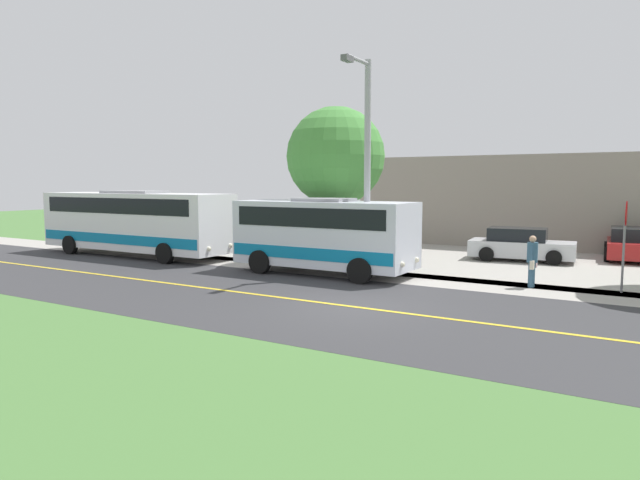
{
  "coord_description": "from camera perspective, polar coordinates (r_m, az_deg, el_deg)",
  "views": [
    {
      "loc": [
        13.71,
        7.13,
        3.46
      ],
      "look_at": [
        -3.5,
        -3.16,
        1.4
      ],
      "focal_mm": 31.67,
      "sensor_mm": 36.0,
      "label": 1
    }
  ],
  "objects": [
    {
      "name": "ground_plane",
      "position": [
        15.83,
        3.34,
        -6.77
      ],
      "size": [
        120.0,
        120.0,
        0.0
      ],
      "primitive_type": "plane",
      "color": "#477238"
    },
    {
      "name": "road_surface",
      "position": [
        15.83,
        3.34,
        -6.75
      ],
      "size": [
        8.0,
        100.0,
        0.01
      ],
      "primitive_type": "cube",
      "color": "#333335",
      "rests_on": "ground"
    },
    {
      "name": "sidewalk",
      "position": [
        20.5,
        10.1,
        -3.93
      ],
      "size": [
        2.4,
        100.0,
        0.01
      ],
      "primitive_type": "cube",
      "color": "#9E9991",
      "rests_on": "ground"
    },
    {
      "name": "parking_lot_surface",
      "position": [
        26.66,
        21.71,
        -2.0
      ],
      "size": [
        14.0,
        36.0,
        0.01
      ],
      "primitive_type": "cube",
      "color": "#9E9991",
      "rests_on": "ground"
    },
    {
      "name": "road_centre_line",
      "position": [
        15.83,
        3.34,
        -6.73
      ],
      "size": [
        0.16,
        100.0,
        0.0
      ],
      "primitive_type": "cube",
      "color": "gold",
      "rests_on": "ground"
    },
    {
      "name": "shuttle_bus_front",
      "position": [
        21.21,
        0.42,
        0.77
      ],
      "size": [
        2.66,
        6.96,
        2.87
      ],
      "color": "silver",
      "rests_on": "ground"
    },
    {
      "name": "transit_bus_rear",
      "position": [
        27.92,
        -18.16,
        1.93
      ],
      "size": [
        2.75,
        10.41,
        3.07
      ],
      "color": "white",
      "rests_on": "ground"
    },
    {
      "name": "pedestrian_with_bags",
      "position": [
        19.84,
        20.65,
        -1.86
      ],
      "size": [
        0.72,
        0.34,
        1.72
      ],
      "color": "#335972",
      "rests_on": "ground"
    },
    {
      "name": "stop_sign",
      "position": [
        19.88,
        28.45,
        0.84
      ],
      "size": [
        0.76,
        0.07,
        2.88
      ],
      "color": "slate",
      "rests_on": "ground"
    },
    {
      "name": "street_light_pole",
      "position": [
        20.74,
        4.66,
        8.23
      ],
      "size": [
        1.97,
        0.24,
        7.83
      ],
      "color": "#9E9EA3",
      "rests_on": "ground"
    },
    {
      "name": "parked_car_near",
      "position": [
        26.42,
        19.61,
        -0.5
      ],
      "size": [
        2.34,
        4.55,
        1.45
      ],
      "color": "silver",
      "rests_on": "ground"
    },
    {
      "name": "parked_car_far",
      "position": [
        28.83,
        28.8,
        -0.38
      ],
      "size": [
        4.52,
        2.25,
        1.45
      ],
      "color": "#A51E1E",
      "rests_on": "ground"
    },
    {
      "name": "tree_curbside",
      "position": [
        24.23,
        1.59,
        8.41
      ],
      "size": [
        4.19,
        4.19,
        6.65
      ],
      "color": "#4C3826",
      "rests_on": "ground"
    },
    {
      "name": "commercial_building",
      "position": [
        35.29,
        25.31,
        3.64
      ],
      "size": [
        10.0,
        23.51,
        4.87
      ],
      "primitive_type": "cube",
      "color": "gray",
      "rests_on": "ground"
    }
  ]
}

